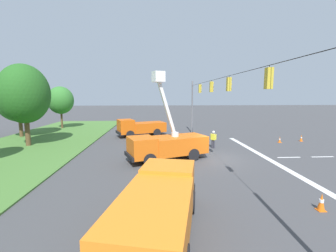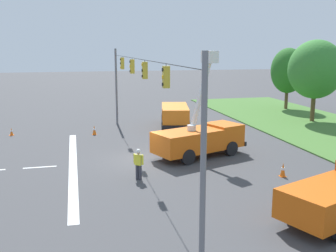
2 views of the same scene
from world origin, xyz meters
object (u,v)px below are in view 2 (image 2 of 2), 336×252
(tree_west, at_px, (316,69))
(traffic_cone_foreground_right, at_px, (11,132))
(utility_truck_support_far, at_px, (175,115))
(traffic_cone_near_bucket, at_px, (283,170))
(road_worker, at_px, (139,162))
(utility_truck_bucket_lift, at_px, (200,137))
(traffic_cone_mid_right, at_px, (94,130))
(tree_far_west, at_px, (288,71))

(tree_west, height_order, traffic_cone_foreground_right, tree_west)
(utility_truck_support_far, xyz_separation_m, traffic_cone_near_bucket, (15.24, 2.47, -0.79))
(road_worker, bearing_deg, utility_truck_support_far, 157.67)
(utility_truck_bucket_lift, height_order, traffic_cone_mid_right, utility_truck_bucket_lift)
(utility_truck_bucket_lift, distance_m, traffic_cone_mid_right, 10.89)
(road_worker, height_order, traffic_cone_near_bucket, road_worker)
(utility_truck_bucket_lift, distance_m, road_worker, 6.15)
(utility_truck_bucket_lift, bearing_deg, traffic_cone_near_bucket, 32.26)
(utility_truck_bucket_lift, height_order, traffic_cone_near_bucket, utility_truck_bucket_lift)
(tree_west, xyz_separation_m, utility_truck_bucket_lift, (9.45, -14.84, -3.84))
(utility_truck_bucket_lift, bearing_deg, traffic_cone_foreground_right, -126.36)
(tree_far_west, relative_size, utility_truck_support_far, 1.04)
(traffic_cone_foreground_right, bearing_deg, utility_truck_bucket_lift, 53.64)
(tree_west, distance_m, traffic_cone_near_bucket, 19.28)
(traffic_cone_near_bucket, bearing_deg, road_worker, -100.05)
(road_worker, relative_size, traffic_cone_mid_right, 2.15)
(tree_far_west, relative_size, utility_truck_bucket_lift, 1.03)
(tree_far_west, bearing_deg, utility_truck_bucket_lift, -43.59)
(utility_truck_support_far, xyz_separation_m, road_worker, (13.80, -5.67, -0.20))
(utility_truck_bucket_lift, relative_size, traffic_cone_mid_right, 8.61)
(utility_truck_support_far, distance_m, road_worker, 14.92)
(road_worker, height_order, traffic_cone_mid_right, road_worker)
(traffic_cone_mid_right, bearing_deg, utility_truck_bucket_lift, 37.65)
(tree_west, distance_m, traffic_cone_foreground_right, 28.71)
(tree_far_west, xyz_separation_m, traffic_cone_foreground_right, (7.38, -29.91, -4.29))
(road_worker, xyz_separation_m, traffic_cone_mid_right, (-12.38, -1.80, -0.59))
(traffic_cone_near_bucket, bearing_deg, traffic_cone_mid_right, -144.31)
(utility_truck_bucket_lift, relative_size, road_worker, 4.00)
(utility_truck_support_far, bearing_deg, traffic_cone_near_bucket, 9.19)
(utility_truck_bucket_lift, distance_m, utility_truck_support_far, 10.04)
(tree_far_west, xyz_separation_m, traffic_cone_mid_right, (8.69, -23.08, -4.20))
(tree_west, height_order, traffic_cone_mid_right, tree_west)
(tree_far_west, relative_size, traffic_cone_mid_right, 8.85)
(tree_far_west, xyz_separation_m, tree_west, (7.83, -1.61, 0.58))
(tree_far_west, xyz_separation_m, road_worker, (21.07, -21.28, -3.61))
(utility_truck_bucket_lift, relative_size, utility_truck_support_far, 1.01)
(tree_far_west, distance_m, road_worker, 30.17)
(traffic_cone_foreground_right, relative_size, traffic_cone_mid_right, 0.82)
(utility_truck_support_far, distance_m, traffic_cone_near_bucket, 15.46)
(traffic_cone_foreground_right, bearing_deg, utility_truck_support_far, 90.41)
(tree_far_west, distance_m, utility_truck_bucket_lift, 24.08)
(tree_west, bearing_deg, traffic_cone_mid_right, -87.71)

